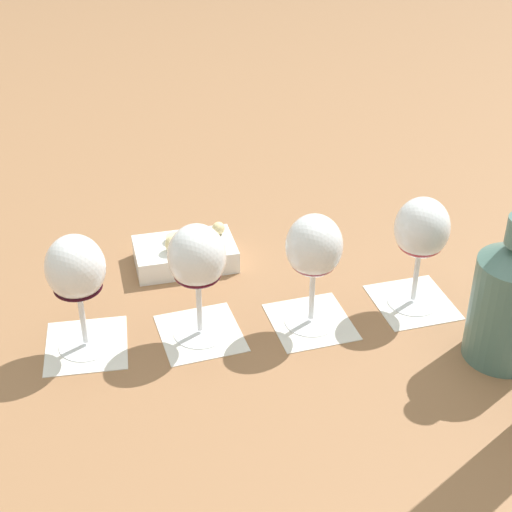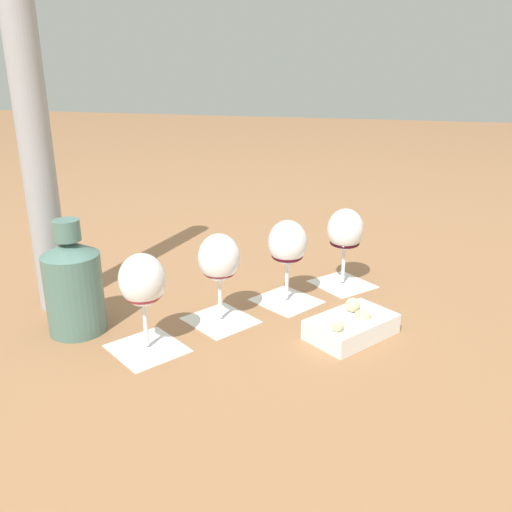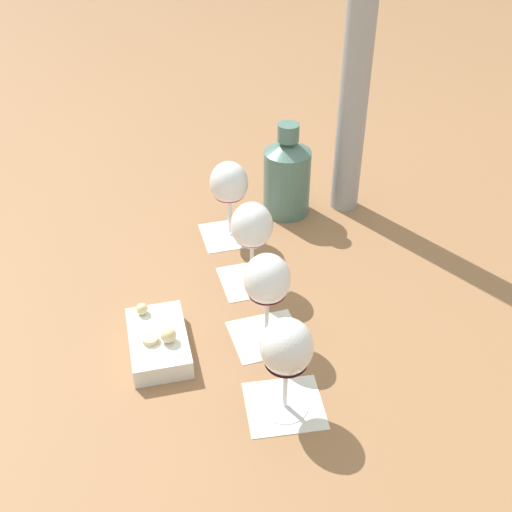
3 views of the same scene
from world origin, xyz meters
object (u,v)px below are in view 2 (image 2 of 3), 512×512
object	(u,v)px
wine_glass_3	(345,233)
snack_dish	(351,326)
ceramic_vase	(73,284)
umbrella_pole	(32,117)
wine_glass_2	(287,247)
wine_glass_1	(219,263)
wine_glass_0	(143,285)

from	to	relation	value
wine_glass_3	snack_dish	world-z (taller)	wine_glass_3
ceramic_vase	umbrella_pole	size ratio (longest dim) A/B	0.28
wine_glass_2	ceramic_vase	distance (m)	0.40
snack_dish	wine_glass_3	bearing A→B (deg)	100.18
umbrella_pole	wine_glass_1	bearing A→B (deg)	3.41
wine_glass_1	wine_glass_0	bearing A→B (deg)	-122.56
wine_glass_1	wine_glass_3	size ratio (longest dim) A/B	1.00
ceramic_vase	wine_glass_1	bearing A→B (deg)	23.85
wine_glass_1	wine_glass_3	distance (m)	0.31
wine_glass_1	wine_glass_3	bearing A→B (deg)	49.86
umbrella_pole	wine_glass_2	bearing A→B (deg)	17.59
ceramic_vase	snack_dish	distance (m)	0.49
wine_glass_0	wine_glass_3	world-z (taller)	same
wine_glass_1	snack_dish	world-z (taller)	wine_glass_1
snack_dish	ceramic_vase	bearing A→B (deg)	-167.30
wine_glass_2	umbrella_pole	distance (m)	0.52
wine_glass_2	ceramic_vase	world-z (taller)	ceramic_vase
snack_dish	umbrella_pole	xyz separation A→B (m)	(-0.58, -0.02, 0.35)
wine_glass_1	wine_glass_2	world-z (taller)	same
wine_glass_2	umbrella_pole	world-z (taller)	umbrella_pole
wine_glass_0	wine_glass_1	xyz separation A→B (m)	(0.09, 0.13, 0.00)
wine_glass_0	wine_glass_2	xyz separation A→B (m)	(0.19, 0.25, 0.00)
wine_glass_0	wine_glass_2	distance (m)	0.31
wine_glass_1	umbrella_pole	distance (m)	0.42
wine_glass_0	wine_glass_2	world-z (taller)	same
wine_glass_3	snack_dish	distance (m)	0.26
wine_glass_2	wine_glass_3	bearing A→B (deg)	49.97
wine_glass_0	umbrella_pole	world-z (taller)	umbrella_pole
wine_glass_1	umbrella_pole	size ratio (longest dim) A/B	0.23
wine_glass_0	snack_dish	bearing A→B (deg)	22.74
wine_glass_2	snack_dish	bearing A→B (deg)	-39.22
wine_glass_1	snack_dish	bearing A→B (deg)	0.84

